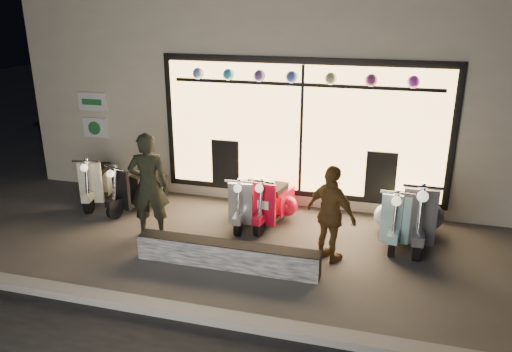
{
  "coord_description": "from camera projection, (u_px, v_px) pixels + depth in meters",
  "views": [
    {
      "loc": [
        2.38,
        -7.0,
        3.84
      ],
      "look_at": [
        0.29,
        0.6,
        1.05
      ],
      "focal_mm": 35.0,
      "sensor_mm": 36.0,
      "label": 1
    }
  ],
  "objects": [
    {
      "name": "man",
      "position": [
        149.0,
        185.0,
        8.34
      ],
      "size": [
        0.76,
        0.61,
        1.82
      ],
      "primitive_type": "imported",
      "rotation": [
        0.0,
        0.0,
        3.43
      ],
      "color": "black",
      "rests_on": "ground"
    },
    {
      "name": "ground",
      "position": [
        230.0,
        246.0,
        8.24
      ],
      "size": [
        40.0,
        40.0,
        0.0
      ],
      "primitive_type": "plane",
      "color": "#383533",
      "rests_on": "ground"
    },
    {
      "name": "woman",
      "position": [
        331.0,
        214.0,
        7.55
      ],
      "size": [
        0.96,
        0.8,
        1.54
      ],
      "primitive_type": "imported",
      "rotation": [
        0.0,
        0.0,
        2.57
      ],
      "color": "brown",
      "rests_on": "ground"
    },
    {
      "name": "graffiti_barrier",
      "position": [
        227.0,
        255.0,
        7.53
      ],
      "size": [
        2.82,
        0.28,
        0.4
      ],
      "primitive_type": "cube",
      "color": "black",
      "rests_on": "ground"
    },
    {
      "name": "kerb",
      "position": [
        181.0,
        312.0,
        6.4
      ],
      "size": [
        40.0,
        0.25,
        0.12
      ],
      "primitive_type": "cube",
      "color": "slate",
      "rests_on": "ground"
    },
    {
      "name": "scooter_silver",
      "position": [
        247.0,
        201.0,
        9.11
      ],
      "size": [
        0.47,
        1.31,
        0.94
      ],
      "rotation": [
        0.0,
        0.0,
        0.07
      ],
      "color": "black",
      "rests_on": "ground"
    },
    {
      "name": "scooter_blue",
      "position": [
        397.0,
        215.0,
        8.44
      ],
      "size": [
        0.51,
        1.42,
        1.02
      ],
      "rotation": [
        0.0,
        0.0,
        -0.07
      ],
      "color": "black",
      "rests_on": "ground"
    },
    {
      "name": "scooter_grey",
      "position": [
        418.0,
        212.0,
        8.4
      ],
      "size": [
        0.52,
        1.61,
        1.16
      ],
      "rotation": [
        0.0,
        0.0,
        -0.02
      ],
      "color": "black",
      "rests_on": "ground"
    },
    {
      "name": "scooter_cream",
      "position": [
        101.0,
        181.0,
        10.05
      ],
      "size": [
        0.63,
        1.39,
        0.99
      ],
      "rotation": [
        0.0,
        0.0,
        0.21
      ],
      "color": "black",
      "rests_on": "ground"
    },
    {
      "name": "shop_building",
      "position": [
        293.0,
        76.0,
        12.06
      ],
      "size": [
        10.2,
        6.23,
        4.2
      ],
      "color": "beige",
      "rests_on": "ground"
    },
    {
      "name": "scooter_black",
      "position": [
        143.0,
        189.0,
        9.67
      ],
      "size": [
        0.75,
        1.32,
        0.95
      ],
      "rotation": [
        0.0,
        0.0,
        -0.37
      ],
      "color": "black",
      "rests_on": "ground"
    },
    {
      "name": "scooter_red",
      "position": [
        275.0,
        202.0,
        9.05
      ],
      "size": [
        0.58,
        1.34,
        0.95
      ],
      "rotation": [
        0.0,
        0.0,
        -0.17
      ],
      "color": "black",
      "rests_on": "ground"
    }
  ]
}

